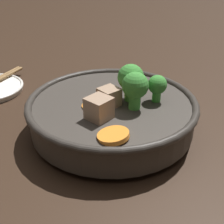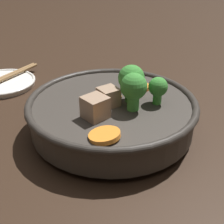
% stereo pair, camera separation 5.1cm
% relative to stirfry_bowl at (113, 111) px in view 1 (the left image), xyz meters
% --- Properties ---
extents(ground_plane, '(3.00, 3.00, 0.00)m').
position_rel_stirfry_bowl_xyz_m(ground_plane, '(0.00, 0.00, -0.04)').
color(ground_plane, black).
extents(stirfry_bowl, '(0.28, 0.28, 0.12)m').
position_rel_stirfry_bowl_xyz_m(stirfry_bowl, '(0.00, 0.00, 0.00)').
color(stirfry_bowl, '#38332D').
rests_on(stirfry_bowl, ground_plane).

